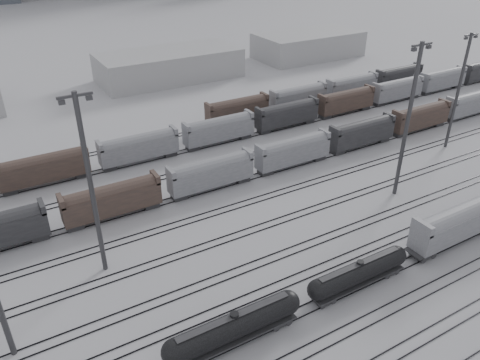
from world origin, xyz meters
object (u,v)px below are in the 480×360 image
tank_car_b (359,273)px  hopper_car_a (459,221)px  tank_car_a (234,327)px  light_mast_c (408,119)px

tank_car_b → hopper_car_a: size_ratio=0.94×
tank_car_a → hopper_car_a: bearing=0.0°
tank_car_a → tank_car_b: size_ratio=1.08×
tank_car_a → light_mast_c: bearing=19.8°
tank_car_b → hopper_car_a: hopper_car_a is taller
tank_car_a → hopper_car_a: 36.13m
light_mast_c → hopper_car_a: bearing=-102.3°
tank_car_b → light_mast_c: (21.46, 14.09, 11.21)m
tank_car_b → light_mast_c: 28.01m
light_mast_c → tank_car_b: bearing=-146.7°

